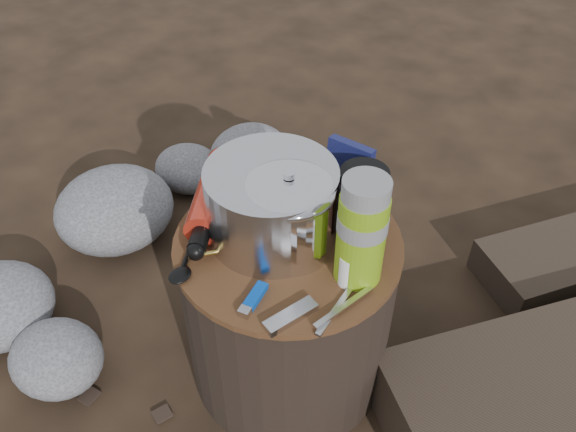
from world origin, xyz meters
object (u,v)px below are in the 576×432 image
Objects in this scene: stump at (288,308)px; thermos at (362,232)px; travel_mug at (362,200)px; fuel_bottle at (213,195)px; camping_pot at (289,213)px.

stump is 2.06× the size of thermos.
thermos reaches higher than travel_mug.
thermos is 0.14m from travel_mug.
stump is 0.31m from travel_mug.
thermos reaches higher than stump.
thermos is (0.34, 0.01, 0.07)m from fuel_bottle.
fuel_bottle is (-0.18, -0.01, 0.24)m from stump.
thermos is (0.15, 0.01, 0.02)m from camping_pot.
stump is 0.29m from camping_pot.
camping_pot reaches higher than stump.
stump is at bearing -26.40° from fuel_bottle.
travel_mug is at bearing -4.21° from fuel_bottle.
camping_pot is 1.26× the size of travel_mug.
fuel_bottle is at bearing -154.44° from travel_mug.
fuel_bottle is at bearing -179.32° from camping_pot.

